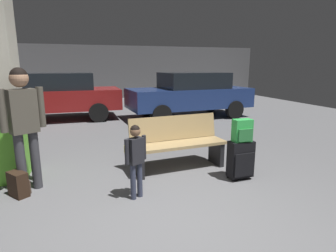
# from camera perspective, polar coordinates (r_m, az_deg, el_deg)

# --- Properties ---
(ground_plane) EXTENTS (18.00, 18.00, 0.10)m
(ground_plane) POSITION_cam_1_polar(r_m,az_deg,el_deg) (6.82, -8.77, -2.91)
(ground_plane) COLOR slate
(garage_back_wall) EXTENTS (18.00, 0.12, 2.80)m
(garage_back_wall) POSITION_cam_1_polar(r_m,az_deg,el_deg) (15.42, -13.66, 10.75)
(garage_back_wall) COLOR #565658
(garage_back_wall) RESTS_ON ground_plane
(bench) EXTENTS (1.64, 0.69, 0.89)m
(bench) POSITION_cam_1_polar(r_m,az_deg,el_deg) (4.69, 2.04, -3.56)
(bench) COLOR tan
(bench) RESTS_ON ground_plane
(suitcase) EXTENTS (0.39, 0.25, 0.60)m
(suitcase) POSITION_cam_1_polar(r_m,az_deg,el_deg) (4.41, 14.81, -6.66)
(suitcase) COLOR black
(suitcase) RESTS_ON ground_plane
(backpack_bright) EXTENTS (0.28, 0.19, 0.34)m
(backpack_bright) POSITION_cam_1_polar(r_m,az_deg,el_deg) (4.29, 15.13, -0.96)
(backpack_bright) COLOR green
(backpack_bright) RESTS_ON suitcase
(child) EXTENTS (0.30, 0.20, 0.99)m
(child) POSITION_cam_1_polar(r_m,az_deg,el_deg) (3.60, -6.73, -5.74)
(child) COLOR #33384C
(child) RESTS_ON ground_plane
(adult) EXTENTS (0.52, 0.34, 1.71)m
(adult) POSITION_cam_1_polar(r_m,az_deg,el_deg) (4.19, -27.74, 1.69)
(adult) COLOR #38383D
(adult) RESTS_ON ground_plane
(backpack_dark_floor) EXTENTS (0.31, 0.32, 0.34)m
(backpack_dark_floor) POSITION_cam_1_polar(r_m,az_deg,el_deg) (4.29, -28.49, -10.54)
(backpack_dark_floor) COLOR black
(backpack_dark_floor) RESTS_ON ground_plane
(parked_car_near) EXTENTS (4.23, 2.07, 1.51)m
(parked_car_near) POSITION_cam_1_polar(r_m,az_deg,el_deg) (9.46, 4.60, 6.69)
(parked_car_near) COLOR navy
(parked_car_near) RESTS_ON ground_plane
(parked_car_far) EXTENTS (4.14, 1.87, 1.51)m
(parked_car_far) POSITION_cam_1_polar(r_m,az_deg,el_deg) (9.65, -22.18, 5.93)
(parked_car_far) COLOR maroon
(parked_car_far) RESTS_ON ground_plane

